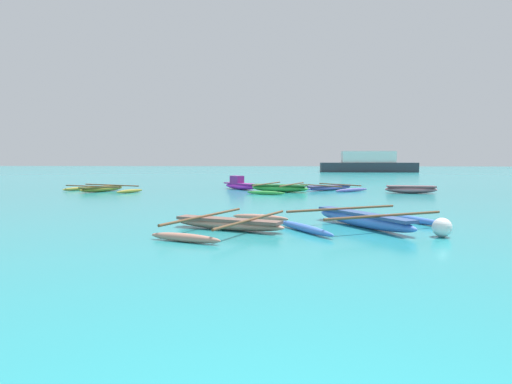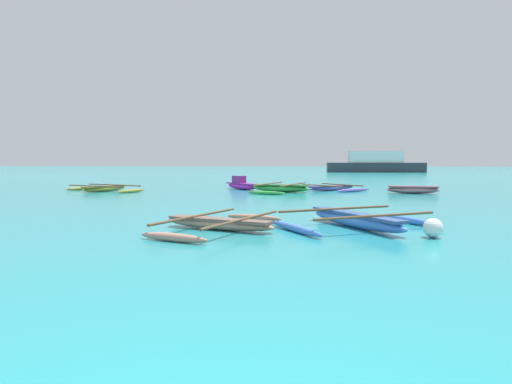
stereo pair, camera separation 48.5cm
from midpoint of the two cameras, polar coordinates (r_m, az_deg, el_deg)
name	(u,v)px [view 2 (the right image)]	position (r m, az deg, el deg)	size (l,w,h in m)	color
moored_boat_0	(332,188)	(27.85, 9.98, 0.53)	(4.43, 4.49, 0.35)	#645DB2
moored_boat_1	(413,189)	(26.29, 19.54, 0.32)	(2.83, 1.09, 0.42)	#B5727D
moored_boat_2	(281,188)	(26.06, 3.66, 0.51)	(3.48, 4.97, 0.48)	green
moored_boat_3	(355,220)	(12.84, 13.36, -3.42)	(4.76, 4.27, 0.46)	#4577DB
moored_boat_4	(105,188)	(27.83, -17.94, 0.43)	(4.91, 3.65, 0.38)	olive
moored_boat_5	(242,185)	(28.26, -1.29, 0.93)	(2.50, 2.78, 0.84)	#E030DA
moored_boat_6	(219,223)	(12.12, -3.45, -3.95)	(3.27, 4.56, 0.36)	tan
mooring_buoy_0	(433,228)	(11.76, 22.36, -4.18)	(0.47, 0.47, 0.47)	white
distant_ferry	(375,164)	(68.30, 14.88, 3.45)	(13.73, 3.02, 3.02)	#2D333D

